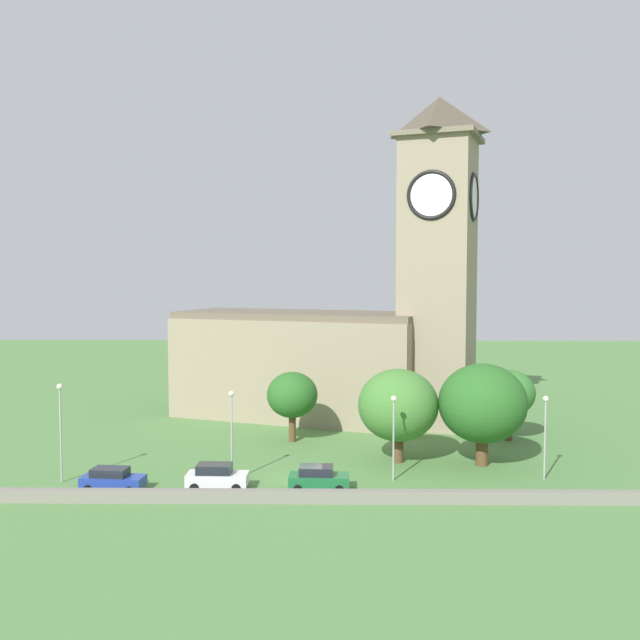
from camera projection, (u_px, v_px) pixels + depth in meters
name	position (u px, v px, depth m)	size (l,w,h in m)	color
ground_plane	(311.00, 436.00, 69.57)	(200.00, 200.00, 0.00)	#517F42
church	(343.00, 333.00, 77.21)	(34.10, 20.42, 33.73)	gray
quay_barrier	(303.00, 496.00, 49.19)	(48.30, 0.70, 0.91)	gray
car_blue	(112.00, 479.00, 52.10)	(4.72, 2.50, 1.64)	#233D9E
car_white	(217.00, 476.00, 52.33)	(4.53, 2.30, 1.87)	silver
car_green	(318.00, 478.00, 52.17)	(4.47, 2.38, 1.76)	#1E6B38
streetlamp_west_end	(60.00, 417.00, 53.81)	(0.44, 0.44, 7.55)	#9EA0A5
streetlamp_west_mid	(232.00, 421.00, 54.13)	(0.44, 0.44, 6.96)	#9EA0A5
streetlamp_central	(394.00, 423.00, 54.37)	(0.44, 0.44, 6.55)	#9EA0A5
streetlamp_east_mid	(545.00, 423.00, 54.57)	(0.44, 0.44, 6.50)	#9EA0A5
tree_by_tower	(292.00, 395.00, 66.97)	(4.79, 4.79, 6.60)	brown
tree_riverside_east	(509.00, 393.00, 67.48)	(4.84, 4.84, 6.73)	brown
tree_riverside_west	(398.00, 405.00, 59.60)	(6.73, 6.73, 7.88)	brown
tree_churchyard	(483.00, 403.00, 58.55)	(7.25, 7.25, 8.46)	brown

